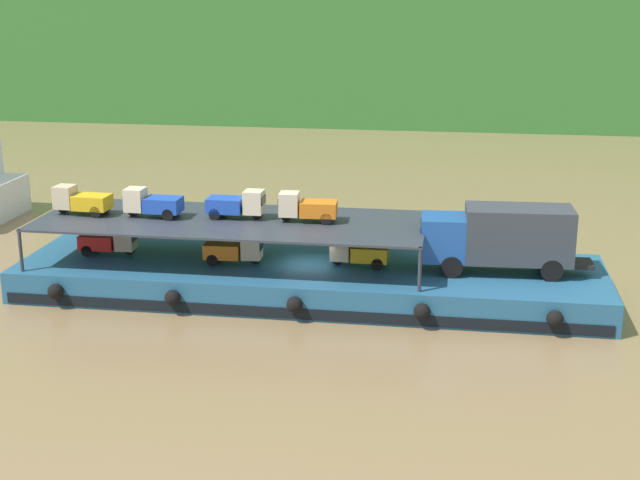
{
  "coord_description": "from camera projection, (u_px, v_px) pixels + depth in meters",
  "views": [
    {
      "loc": [
        6.9,
        -40.26,
        14.35
      ],
      "look_at": [
        0.5,
        0.0,
        2.7
      ],
      "focal_mm": 50.59,
      "sensor_mm": 36.0,
      "label": 1
    }
  ],
  "objects": [
    {
      "name": "mini_truck_upper_stern",
      "position": [
        81.0,
        200.0,
        43.72
      ],
      "size": [
        2.79,
        1.28,
        1.38
      ],
      "color": "gold",
      "rests_on": "cargo_rack"
    },
    {
      "name": "mini_truck_lower_aft",
      "position": [
        235.0,
        249.0,
        42.72
      ],
      "size": [
        2.78,
        1.27,
        1.38
      ],
      "color": "orange",
      "rests_on": "cargo_barge"
    },
    {
      "name": "mini_truck_lower_stern",
      "position": [
        109.0,
        241.0,
        44.16
      ],
      "size": [
        2.78,
        1.28,
        1.38
      ],
      "color": "red",
      "rests_on": "cargo_barge"
    },
    {
      "name": "cargo_rack",
      "position": [
        231.0,
        221.0,
        42.85
      ],
      "size": [
        18.47,
        6.58,
        2.0
      ],
      "color": "#2D333D",
      "rests_on": "cargo_barge"
    },
    {
      "name": "mini_truck_upper_bow",
      "position": [
        307.0,
        207.0,
        42.38
      ],
      "size": [
        2.79,
        1.3,
        1.38
      ],
      "color": "orange",
      "rests_on": "cargo_rack"
    },
    {
      "name": "covered_lorry",
      "position": [
        501.0,
        237.0,
        41.08
      ],
      "size": [
        7.93,
        2.58,
        3.1
      ],
      "color": "#1E4C99",
      "rests_on": "cargo_barge"
    },
    {
      "name": "mini_truck_lower_mid",
      "position": [
        358.0,
        252.0,
        42.36
      ],
      "size": [
        2.75,
        1.21,
        1.38
      ],
      "color": "gold",
      "rests_on": "cargo_barge"
    },
    {
      "name": "mini_truck_upper_mid",
      "position": [
        152.0,
        203.0,
        43.2
      ],
      "size": [
        2.76,
        1.24,
        1.38
      ],
      "color": "#1E47B7",
      "rests_on": "cargo_rack"
    },
    {
      "name": "mini_truck_upper_fore",
      "position": [
        237.0,
        204.0,
        42.98
      ],
      "size": [
        2.75,
        1.22,
        1.38
      ],
      "color": "#1E47B7",
      "rests_on": "cargo_rack"
    },
    {
      "name": "ground_plane",
      "position": [
        310.0,
        294.0,
        43.22
      ],
      "size": [
        400.0,
        400.0,
        0.0
      ],
      "primitive_type": "plane",
      "color": "olive"
    },
    {
      "name": "cargo_barge",
      "position": [
        310.0,
        279.0,
        42.98
      ],
      "size": [
        27.67,
        7.96,
        1.5
      ],
      "color": "#23567A",
      "rests_on": "ground"
    }
  ]
}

